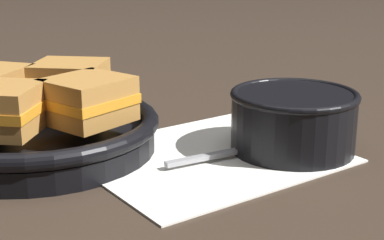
% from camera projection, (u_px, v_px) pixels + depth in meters
% --- Properties ---
extents(ground_plane, '(4.00, 4.00, 0.00)m').
position_uv_depth(ground_plane, '(201.00, 159.00, 0.62)').
color(ground_plane, '#382B21').
extents(napkin, '(0.28, 0.24, 0.00)m').
position_uv_depth(napkin, '(209.00, 156.00, 0.62)').
color(napkin, white).
rests_on(napkin, ground_plane).
extents(soup_bowl, '(0.14, 0.14, 0.07)m').
position_uv_depth(soup_bowl, '(293.00, 118.00, 0.63)').
color(soup_bowl, black).
rests_on(soup_bowl, ground_plane).
extents(spoon, '(0.15, 0.05, 0.01)m').
position_uv_depth(spoon, '(253.00, 148.00, 0.63)').
color(spoon, '#9E9EA3').
rests_on(spoon, napkin).
extents(skillet, '(0.26, 0.26, 0.04)m').
position_uv_depth(skillet, '(40.00, 134.00, 0.63)').
color(skillet, black).
rests_on(skillet, ground_plane).
extents(sandwich_far_left, '(0.09, 0.09, 0.05)m').
position_uv_depth(sandwich_far_left, '(88.00, 100.00, 0.60)').
color(sandwich_far_left, '#B27A38').
rests_on(sandwich_far_left, skillet).
extents(sandwich_far_right, '(0.11, 0.11, 0.05)m').
position_uv_depth(sandwich_far_right, '(70.00, 82.00, 0.67)').
color(sandwich_far_right, '#B27A38').
rests_on(sandwich_far_right, skillet).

